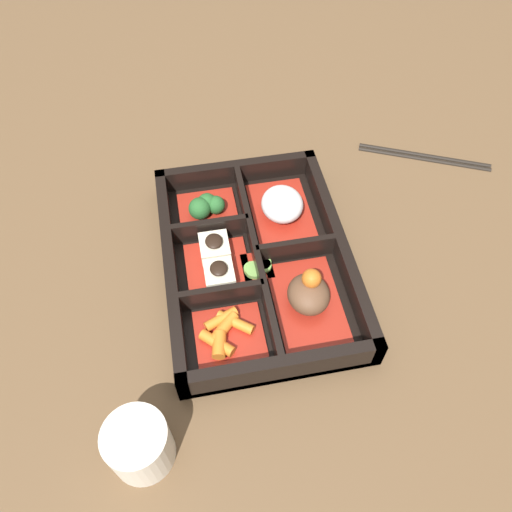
{
  "coord_description": "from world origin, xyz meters",
  "views": [
    {
      "loc": [
        0.38,
        -0.07,
        0.54
      ],
      "look_at": [
        0.0,
        0.0,
        0.03
      ],
      "focal_mm": 35.0,
      "sensor_mm": 36.0,
      "label": 1
    }
  ],
  "objects": [
    {
      "name": "chopsticks",
      "position": [
        -0.16,
        0.3,
        0.0
      ],
      "size": [
        0.1,
        0.19,
        0.01
      ],
      "color": "black",
      "rests_on": "ground_plane"
    },
    {
      "name": "bowl_tofu",
      "position": [
        -0.0,
        -0.05,
        0.02
      ],
      "size": [
        0.09,
        0.08,
        0.03
      ],
      "color": "maroon",
      "rests_on": "bento_base"
    },
    {
      "name": "bowl_pickles",
      "position": [
        0.01,
        -0.0,
        0.02
      ],
      "size": [
        0.04,
        0.04,
        0.01
      ],
      "color": "maroon",
      "rests_on": "bento_base"
    },
    {
      "name": "bowl_stew",
      "position": [
        0.07,
        0.05,
        0.03
      ],
      "size": [
        0.13,
        0.08,
        0.06
      ],
      "color": "maroon",
      "rests_on": "bento_base"
    },
    {
      "name": "bento_rim",
      "position": [
        -0.0,
        -0.0,
        0.02
      ],
      "size": [
        0.33,
        0.23,
        0.04
      ],
      "color": "black",
      "rests_on": "ground_plane"
    },
    {
      "name": "bento_base",
      "position": [
        0.0,
        0.0,
        0.01
      ],
      "size": [
        0.33,
        0.23,
        0.01
      ],
      "color": "black",
      "rests_on": "ground_plane"
    },
    {
      "name": "bowl_carrots",
      "position": [
        0.1,
        -0.05,
        0.02
      ],
      "size": [
        0.08,
        0.08,
        0.02
      ],
      "color": "maroon",
      "rests_on": "bento_base"
    },
    {
      "name": "bowl_rice",
      "position": [
        -0.07,
        0.05,
        0.03
      ],
      "size": [
        0.13,
        0.08,
        0.04
      ],
      "color": "maroon",
      "rests_on": "bento_base"
    },
    {
      "name": "ground_plane",
      "position": [
        0.0,
        0.0,
        0.0
      ],
      "size": [
        3.0,
        3.0,
        0.0
      ],
      "primitive_type": "plane",
      "color": "brown"
    },
    {
      "name": "tea_cup",
      "position": [
        0.21,
        -0.16,
        0.03
      ],
      "size": [
        0.07,
        0.07,
        0.06
      ],
      "color": "beige",
      "rests_on": "ground_plane"
    },
    {
      "name": "bowl_greens",
      "position": [
        -0.1,
        -0.05,
        0.02
      ],
      "size": [
        0.07,
        0.08,
        0.04
      ],
      "color": "maroon",
      "rests_on": "bento_base"
    }
  ]
}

